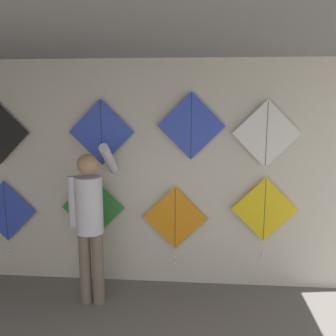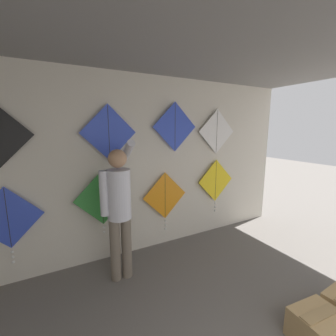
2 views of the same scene
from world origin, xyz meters
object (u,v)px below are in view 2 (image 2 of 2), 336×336
at_px(kite_3, 216,182).
at_px(kite_5, 109,133).
at_px(shopkeeper, 119,203).
at_px(cardboard_box, 318,328).
at_px(kite_1, 102,199).
at_px(kite_6, 175,127).
at_px(kite_2, 165,197).
at_px(kite_0, 8,220).
at_px(kite_7, 217,132).

bearing_deg(kite_3, kite_5, 179.99).
xyz_separation_m(shopkeeper, cardboard_box, (1.36, -1.80, -0.90)).
height_order(kite_1, kite_6, kite_6).
distance_m(shopkeeper, kite_3, 2.07).
bearing_deg(kite_3, kite_2, 180.00).
bearing_deg(kite_3, shopkeeper, -166.18).
bearing_deg(kite_1, kite_3, -0.00).
bearing_deg(kite_0, shopkeeper, -21.48).
bearing_deg(kite_5, cardboard_box, -59.90).
relative_size(kite_2, kite_7, 1.26).
relative_size(kite_3, kite_7, 1.26).
bearing_deg(kite_7, kite_6, 180.00).
xyz_separation_m(kite_1, kite_7, (2.09, 0.00, 0.96)).
height_order(kite_5, kite_7, kite_5).
height_order(cardboard_box, kite_2, kite_2).
relative_size(kite_6, kite_7, 1.00).
xyz_separation_m(shopkeeper, kite_1, (-0.11, 0.49, -0.07)).
relative_size(shopkeeper, kite_6, 2.33).
distance_m(kite_1, kite_3, 2.11).
bearing_deg(kite_0, kite_2, 0.00).
relative_size(shopkeeper, kite_0, 1.85).
bearing_deg(kite_7, kite_0, -179.99).
bearing_deg(shopkeeper, kite_1, 104.98).
height_order(kite_2, kite_3, kite_3).
xyz_separation_m(kite_3, kite_6, (-0.90, 0.00, 1.03)).
relative_size(kite_0, kite_5, 1.26).
xyz_separation_m(shopkeeper, kite_0, (-1.25, 0.49, -0.16)).
bearing_deg(cardboard_box, kite_2, 100.78).
bearing_deg(kite_0, kite_7, 0.01).
bearing_deg(kite_0, kite_3, 0.00).
height_order(kite_1, kite_2, kite_1).
xyz_separation_m(kite_3, kite_5, (-1.97, 0.00, 0.95)).
distance_m(shopkeeper, kite_6, 1.55).
bearing_deg(cardboard_box, kite_6, 96.24).
relative_size(cardboard_box, kite_2, 0.48).
height_order(kite_0, kite_7, kite_7).
relative_size(kite_5, kite_6, 1.00).
distance_m(shopkeeper, kite_1, 0.51).
bearing_deg(kite_7, kite_3, -1.53).
height_order(kite_2, kite_5, kite_5).
height_order(cardboard_box, kite_1, kite_1).
bearing_deg(kite_6, kite_5, 180.00).
xyz_separation_m(kite_3, kite_7, (-0.02, 0.00, 0.94)).
xyz_separation_m(shopkeeper, kite_6, (1.11, 0.49, 0.97)).
bearing_deg(kite_3, kite_7, 178.47).
distance_m(kite_6, kite_7, 0.88).
bearing_deg(kite_2, kite_3, 0.00).
bearing_deg(shopkeeper, kite_3, 16.30).
xyz_separation_m(cardboard_box, kite_0, (-2.61, 2.29, 0.74)).
xyz_separation_m(cardboard_box, kite_5, (-1.33, 2.29, 1.78)).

